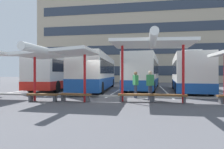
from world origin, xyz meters
TOP-DOWN VIEW (x-y plane):
  - ground_plane at (0.00, 0.00)m, footprint 160.00×160.00m
  - terminal_building at (0.04, 28.95)m, footprint 37.77×10.46m
  - coach_bus_0 at (-6.16, 6.70)m, footprint 3.25×11.52m
  - coach_bus_1 at (-2.16, 6.06)m, footprint 3.44×12.64m
  - coach_bus_2 at (2.39, 7.89)m, footprint 3.53×12.08m
  - coach_bus_3 at (6.30, 5.58)m, footprint 3.45×10.30m
  - lane_stripe_0 at (-8.60, 6.79)m, footprint 0.16×14.00m
  - lane_stripe_1 at (-4.30, 6.79)m, footprint 0.16×14.00m
  - lane_stripe_2 at (0.00, 6.79)m, footprint 0.16×14.00m
  - lane_stripe_3 at (4.30, 6.79)m, footprint 0.16×14.00m
  - lane_stripe_4 at (8.60, 6.79)m, footprint 0.16×14.00m
  - waiting_shelter_1 at (-2.27, -2.55)m, footprint 4.03×5.19m
  - bench_1 at (-3.17, -2.46)m, footprint 1.76×0.54m
  - bench_2 at (-1.37, -2.08)m, footprint 1.86×0.61m
  - waiting_shelter_2 at (2.94, -2.01)m, footprint 4.30×5.10m
  - bench_3 at (2.04, -1.66)m, footprint 2.03×0.64m
  - bench_4 at (3.84, -1.61)m, footprint 1.98×0.63m
  - platform_kerb at (0.00, 0.46)m, footprint 44.00×0.24m
  - waiting_passenger_1 at (1.94, 0.04)m, footprint 0.39×0.54m
  - waiting_passenger_2 at (2.86, -0.80)m, footprint 0.47×0.54m

SIDE VIEW (x-z plane):
  - ground_plane at x=0.00m, z-range 0.00..0.00m
  - lane_stripe_0 at x=-8.60m, z-range 0.00..0.01m
  - lane_stripe_1 at x=-4.30m, z-range 0.00..0.01m
  - lane_stripe_2 at x=0.00m, z-range 0.00..0.01m
  - lane_stripe_3 at x=4.30m, z-range 0.00..0.01m
  - lane_stripe_4 at x=8.60m, z-range 0.00..0.01m
  - platform_kerb at x=0.00m, z-range 0.00..0.12m
  - bench_1 at x=-3.17m, z-range 0.11..0.56m
  - bench_2 at x=-1.37m, z-range 0.11..0.56m
  - bench_4 at x=3.84m, z-range 0.12..0.57m
  - bench_3 at x=2.04m, z-range 0.12..0.57m
  - waiting_passenger_1 at x=1.94m, z-range 0.14..1.86m
  - waiting_passenger_2 at x=2.86m, z-range 0.15..1.90m
  - coach_bus_3 at x=6.30m, z-range -0.13..3.32m
  - coach_bus_1 at x=-2.16m, z-range -0.15..3.46m
  - coach_bus_2 at x=2.39m, z-range -0.14..3.52m
  - coach_bus_0 at x=-6.16m, z-range -0.12..3.55m
  - waiting_shelter_1 at x=-2.27m, z-range 1.20..4.13m
  - waiting_shelter_2 at x=2.94m, z-range 1.46..4.85m
  - terminal_building at x=0.04m, z-range -1.36..20.75m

